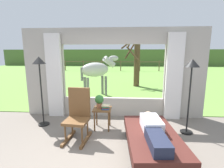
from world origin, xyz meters
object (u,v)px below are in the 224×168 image
(rocking_chair, at_px, (78,115))
(floor_lamp_right, at_px, (191,74))
(book_stack, at_px, (106,107))
(floor_lamp_left, at_px, (40,70))
(recliner_sofa, at_px, (152,143))
(reclining_person, at_px, (153,129))
(horse, at_px, (97,70))
(side_table, at_px, (102,112))
(pasture_tree, at_px, (136,61))
(potted_plant, at_px, (99,100))

(rocking_chair, bearing_deg, floor_lamp_right, 15.11)
(book_stack, bearing_deg, floor_lamp_left, 174.52)
(recliner_sofa, xyz_separation_m, floor_lamp_right, (0.96, 0.91, 1.18))
(rocking_chair, height_order, floor_lamp_right, floor_lamp_right)
(reclining_person, bearing_deg, rocking_chair, 156.30)
(rocking_chair, bearing_deg, horse, 97.94)
(book_stack, distance_m, horse, 3.30)
(side_table, distance_m, pasture_tree, 5.67)
(rocking_chair, height_order, potted_plant, rocking_chair)
(side_table, xyz_separation_m, floor_lamp_right, (2.01, -0.10, 0.97))
(horse, bearing_deg, pasture_tree, 107.07)
(side_table, bearing_deg, horse, 101.22)
(floor_lamp_right, bearing_deg, horse, 129.34)
(reclining_person, height_order, side_table, reclining_person)
(reclining_person, xyz_separation_m, pasture_tree, (0.15, 6.50, 0.89))
(side_table, bearing_deg, pasture_tree, 77.60)
(rocking_chair, bearing_deg, pasture_tree, 79.94)
(potted_plant, relative_size, book_stack, 1.57)
(book_stack, distance_m, floor_lamp_right, 2.09)
(recliner_sofa, bearing_deg, rocking_chair, 158.00)
(reclining_person, distance_m, rocking_chair, 1.60)
(book_stack, bearing_deg, floor_lamp_right, -1.13)
(horse, height_order, pasture_tree, pasture_tree)
(side_table, bearing_deg, potted_plant, 143.13)
(recliner_sofa, height_order, reclining_person, reclining_person)
(side_table, relative_size, floor_lamp_left, 0.29)
(book_stack, bearing_deg, pasture_tree, 78.61)
(floor_lamp_left, bearing_deg, potted_plant, -1.58)
(rocking_chair, distance_m, potted_plant, 0.71)
(floor_lamp_right, bearing_deg, reclining_person, -135.27)
(reclining_person, height_order, horse, horse)
(recliner_sofa, relative_size, side_table, 3.39)
(recliner_sofa, xyz_separation_m, book_stack, (-0.96, 0.94, 0.36))
(rocking_chair, relative_size, floor_lamp_right, 0.65)
(book_stack, relative_size, floor_lamp_left, 0.11)
(potted_plant, distance_m, pasture_tree, 5.59)
(potted_plant, height_order, floor_lamp_left, floor_lamp_left)
(potted_plant, height_order, floor_lamp_right, floor_lamp_right)
(reclining_person, height_order, rocking_chair, rocking_chair)
(rocking_chair, bearing_deg, potted_plant, 61.76)
(side_table, relative_size, horse, 0.30)
(rocking_chair, bearing_deg, recliner_sofa, -12.35)
(potted_plant, bearing_deg, pasture_tree, 76.66)
(book_stack, xyz_separation_m, floor_lamp_left, (-1.66, 0.16, 0.85))
(rocking_chair, xyz_separation_m, book_stack, (0.55, 0.46, 0.03))
(floor_lamp_left, xyz_separation_m, horse, (0.95, 3.01, -0.28))
(rocking_chair, relative_size, book_stack, 5.50)
(recliner_sofa, bearing_deg, book_stack, 131.31)
(floor_lamp_right, height_order, pasture_tree, pasture_tree)
(side_table, distance_m, floor_lamp_left, 1.86)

